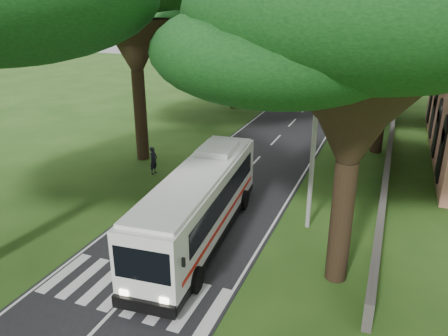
{
  "coord_description": "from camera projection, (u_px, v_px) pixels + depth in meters",
  "views": [
    {
      "loc": [
        8.85,
        -14.31,
        10.99
      ],
      "look_at": [
        0.44,
        7.0,
        2.2
      ],
      "focal_mm": 35.0,
      "sensor_mm": 36.0,
      "label": 1
    }
  ],
  "objects": [
    {
      "name": "pole_near",
      "position": [
        313.0,
        151.0,
        21.22
      ],
      "size": [
        1.6,
        0.24,
        8.0
      ],
      "color": "gray",
      "rests_on": "ground"
    },
    {
      "name": "distant_car_a",
      "position": [
        302.0,
        99.0,
        48.85
      ],
      "size": [
        2.51,
        4.38,
        1.41
      ],
      "primitive_type": "imported",
      "rotation": [
        0.0,
        0.0,
        2.93
      ],
      "color": "#ADADB2",
      "rests_on": "road"
    },
    {
      "name": "tree_l_midb",
      "position": [
        234.0,
        7.0,
        44.29
      ],
      "size": [
        14.7,
        14.7,
        13.61
      ],
      "color": "black",
      "rests_on": "ground"
    },
    {
      "name": "property_wall",
      "position": [
        391.0,
        132.0,
        36.94
      ],
      "size": [
        0.35,
        50.0,
        1.2
      ],
      "primitive_type": "cube",
      "color": "#383533",
      "rests_on": "ground"
    },
    {
      "name": "ground",
      "position": [
        157.0,
        265.0,
        19.4
      ],
      "size": [
        140.0,
        140.0,
        0.0
      ],
      "primitive_type": "plane",
      "color": "#214313",
      "rests_on": "ground"
    },
    {
      "name": "pole_far",
      "position": [
        372.0,
        58.0,
        55.96
      ],
      "size": [
        1.6,
        0.24,
        8.0
      ],
      "color": "gray",
      "rests_on": "ground"
    },
    {
      "name": "coach_bus",
      "position": [
        200.0,
        203.0,
        20.95
      ],
      "size": [
        3.62,
        12.27,
        3.57
      ],
      "rotation": [
        0.0,
        0.0,
        0.09
      ],
      "color": "white",
      "rests_on": "ground"
    },
    {
      "name": "distant_car_b",
      "position": [
        323.0,
        70.0,
        69.99
      ],
      "size": [
        2.21,
        3.89,
        1.21
      ],
      "primitive_type": "imported",
      "rotation": [
        0.0,
        0.0,
        0.27
      ],
      "color": "navy",
      "rests_on": "road"
    },
    {
      "name": "distant_car_c",
      "position": [
        345.0,
        68.0,
        70.91
      ],
      "size": [
        2.01,
        4.94,
        1.43
      ],
      "primitive_type": "imported",
      "rotation": [
        0.0,
        0.0,
        3.14
      ],
      "color": "maroon",
      "rests_on": "road"
    },
    {
      "name": "pole_mid",
      "position": [
        356.0,
        83.0,
        38.59
      ],
      "size": [
        1.6,
        0.24,
        8.0
      ],
      "color": "gray",
      "rests_on": "ground"
    },
    {
      "name": "tree_r_near",
      "position": [
        363.0,
        19.0,
        14.83
      ],
      "size": [
        12.45,
        12.45,
        13.24
      ],
      "color": "black",
      "rests_on": "ground"
    },
    {
      "name": "pedestrian",
      "position": [
        154.0,
        160.0,
        29.35
      ],
      "size": [
        0.5,
        0.72,
        1.89
      ],
      "primitive_type": "imported",
      "rotation": [
        0.0,
        0.0,
        1.5
      ],
      "color": "black",
      "rests_on": "ground"
    },
    {
      "name": "road",
      "position": [
        290.0,
        125.0,
        41.1
      ],
      "size": [
        8.0,
        120.0,
        0.04
      ],
      "primitive_type": "cube",
      "color": "black",
      "rests_on": "ground"
    },
    {
      "name": "crosswalk",
      "position": [
        132.0,
        291.0,
        17.66
      ],
      "size": [
        8.0,
        3.0,
        0.01
      ],
      "primitive_type": "cube",
      "color": "silver",
      "rests_on": "ground"
    },
    {
      "name": "tree_r_mida",
      "position": [
        395.0,
        1.0,
        30.1
      ],
      "size": [
        14.89,
        14.89,
        14.21
      ],
      "color": "black",
      "rests_on": "ground"
    }
  ]
}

